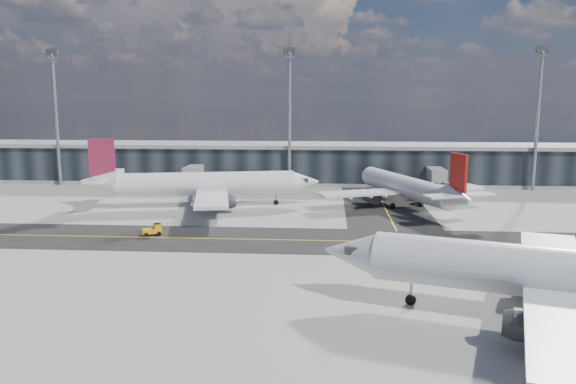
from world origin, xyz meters
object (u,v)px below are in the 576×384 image
airliner_af (203,184)px  service_van (373,192)px  airliner_redtail (406,187)px  baggage_tug (154,230)px

airliner_af → service_van: size_ratio=7.26×
airliner_redtail → baggage_tug: bearing=-170.5°
airliner_af → airliner_redtail: size_ratio=1.16×
airliner_redtail → baggage_tug: airliner_redtail is taller
airliner_af → service_van: 33.43m
airliner_redtail → baggage_tug: (-37.53, -22.83, -2.74)m
airliner_redtail → baggage_tug: 44.02m
baggage_tug → airliner_af: bearing=148.7°
airliner_af → baggage_tug: bearing=-17.4°
baggage_tug → service_van: size_ratio=0.52×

